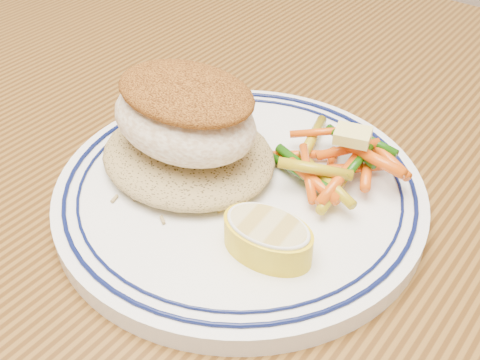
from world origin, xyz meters
name	(u,v)px	position (x,y,z in m)	size (l,w,h in m)	color
dining_table	(222,291)	(0.00, 0.00, 0.65)	(1.50, 0.90, 0.75)	#4A2C0E
plate	(240,191)	(0.01, 0.01, 0.76)	(0.26, 0.26, 0.02)	white
rice_pilaf	(188,152)	(-0.03, 0.01, 0.78)	(0.13, 0.12, 0.03)	#A08650
fish_fillet	(184,112)	(-0.03, 0.00, 0.81)	(0.11, 0.08, 0.06)	white
vegetable_pile	(336,163)	(0.06, 0.06, 0.78)	(0.10, 0.10, 0.03)	#E3520B
butter_pat	(353,136)	(0.06, 0.07, 0.80)	(0.02, 0.02, 0.01)	#F5E778
lemon_wedge	(268,236)	(0.06, -0.03, 0.78)	(0.06, 0.06, 0.02)	yellow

